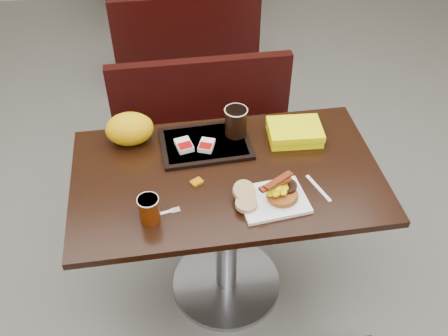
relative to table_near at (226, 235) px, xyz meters
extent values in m
cube|color=slate|center=(0.00, 0.00, -0.38)|extent=(6.00, 7.00, 0.01)
cube|color=white|center=(0.14, -0.18, 0.38)|extent=(0.26, 0.21, 0.01)
cylinder|color=#924B18|center=(0.18, -0.17, 0.40)|extent=(0.15, 0.15, 0.02)
cylinder|color=black|center=(0.20, -0.15, 0.42)|extent=(0.09, 0.09, 0.01)
ellipsoid|color=#FFDF05|center=(0.15, -0.18, 0.43)|extent=(0.09, 0.08, 0.04)
cylinder|color=tan|center=(0.04, -0.20, 0.40)|extent=(0.08, 0.08, 0.02)
cylinder|color=tan|center=(0.04, -0.14, 0.41)|extent=(0.11, 0.11, 0.05)
cylinder|color=#7F2804|center=(-0.30, -0.19, 0.43)|extent=(0.09, 0.09, 0.10)
cube|color=white|center=(0.33, -0.14, 0.38)|extent=(0.06, 0.15, 0.00)
cube|color=#B16407|center=(-0.12, -0.04, 0.38)|extent=(0.05, 0.05, 0.01)
cube|color=black|center=(-0.06, 0.18, 0.38)|extent=(0.37, 0.27, 0.02)
cube|color=silver|center=(-0.15, 0.16, 0.40)|extent=(0.08, 0.09, 0.02)
cube|color=silver|center=(-0.06, 0.14, 0.40)|extent=(0.08, 0.09, 0.02)
cylinder|color=black|center=(0.07, 0.21, 0.45)|extent=(0.11, 0.11, 0.12)
cube|color=#F3E904|center=(0.31, 0.17, 0.40)|extent=(0.23, 0.18, 0.06)
ellipsoid|color=#EDA507|center=(-0.36, 0.25, 0.44)|extent=(0.20, 0.15, 0.14)
camera|label=1|loc=(-0.23, -1.40, 1.71)|focal=40.16mm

